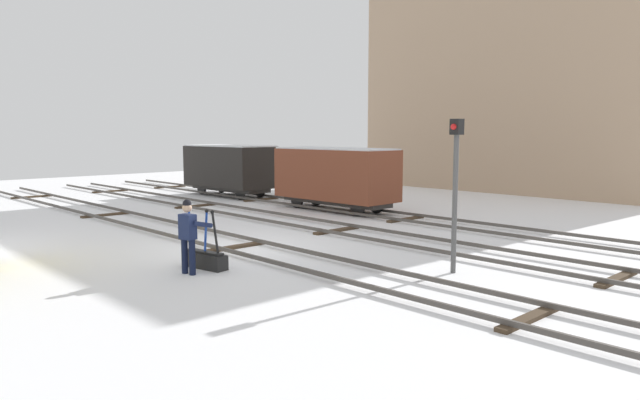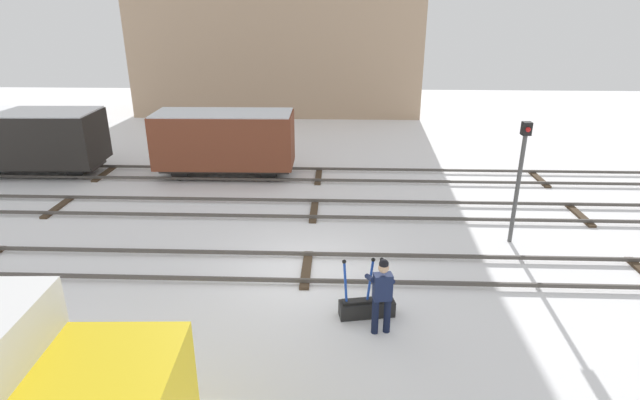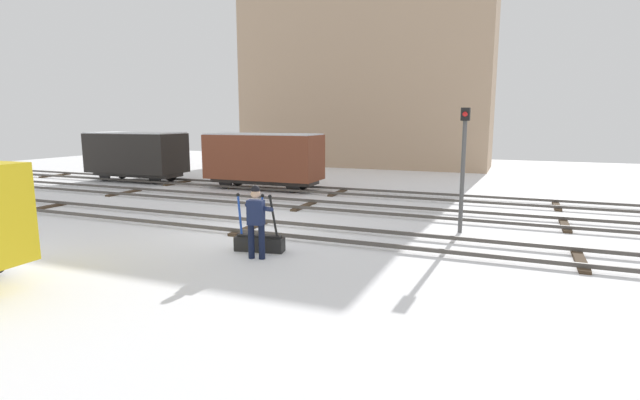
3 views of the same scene
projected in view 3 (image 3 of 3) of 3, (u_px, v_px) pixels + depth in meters
The scene contains 10 objects.
ground_plane at pixel (249, 229), 14.33m from camera, with size 60.00×60.00×0.00m, color white.
track_main_line at pixel (249, 226), 14.31m from camera, with size 44.00×1.94×0.18m.
track_siding_near at pixel (304, 204), 17.98m from camera, with size 44.00×1.94×0.18m.
track_siding_far at pixel (338, 191), 21.30m from camera, with size 44.00×1.94×0.18m.
switch_lever_frame at pixel (259, 241), 11.93m from camera, with size 1.28×0.58×1.45m.
rail_worker at pixel (256, 218), 11.18m from camera, with size 0.62×0.74×1.75m.
signal_post at pixel (463, 157), 13.56m from camera, with size 0.24×0.32×3.58m.
apartment_building at pixel (364, 72), 33.72m from camera, with size 17.79×5.33×13.10m.
freight_car_mid_siding at pixel (263, 158), 22.47m from camera, with size 5.46×2.17×2.62m.
freight_car_near_switch at pixel (136, 154), 25.35m from camera, with size 5.14×2.45×2.60m.
Camera 3 is at (7.30, -12.12, 3.24)m, focal length 26.87 mm.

